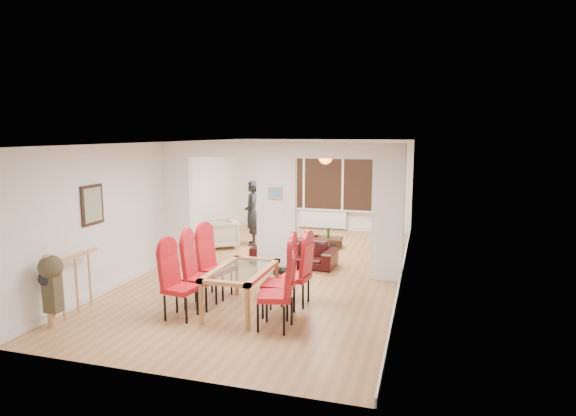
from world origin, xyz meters
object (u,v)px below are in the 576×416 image
at_px(dining_chair_lb, 200,273).
at_px(dining_chair_ra, 275,290).
at_px(dining_chair_rc, 295,272).
at_px(bottle, 328,233).
at_px(dining_chair_rb, 279,279).
at_px(person, 252,213).
at_px(dining_chair_lc, 217,265).
at_px(bowl, 315,235).
at_px(dining_chair_la, 181,283).
at_px(armchair, 221,234).
at_px(coffee_table, 321,242).
at_px(dining_table, 242,290).
at_px(television, 381,238).
at_px(sofa, 294,253).

xyz_separation_m(dining_chair_lb, dining_chair_ra, (1.42, -0.49, 0.02)).
distance_m(dining_chair_rc, bottle, 4.00).
height_order(dining_chair_rb, person, person).
relative_size(dining_chair_lc, bowl, 5.64).
bearing_deg(dining_chair_rb, bottle, 88.41).
xyz_separation_m(dining_chair_la, dining_chair_rb, (1.39, 0.51, 0.04)).
xyz_separation_m(dining_chair_lb, armchair, (-1.37, 3.88, -0.22)).
distance_m(dining_chair_la, person, 4.90).
bearing_deg(dining_chair_lc, coffee_table, 89.76).
height_order(dining_table, bottle, dining_table).
bearing_deg(coffee_table, television, 11.67).
relative_size(person, television, 1.86).
bearing_deg(dining_table, dining_chair_rb, -3.17).
bearing_deg(bottle, dining_chair_lb, -104.34).
xyz_separation_m(dining_table, armchair, (-2.06, 3.84, -0.00)).
relative_size(dining_chair_ra, television, 1.33).
xyz_separation_m(dining_chair_lc, dining_chair_rb, (1.27, -0.52, 0.02)).
distance_m(dining_chair_lc, coffee_table, 4.21).
xyz_separation_m(dining_chair_rc, television, (0.98, 4.35, -0.29)).
height_order(dining_chair_lb, sofa, dining_chair_lb).
xyz_separation_m(dining_chair_lb, dining_chair_rb, (1.32, 0.00, 0.02)).
bearing_deg(dining_table, bottle, 84.06).
distance_m(dining_chair_la, sofa, 3.47).
xyz_separation_m(dining_chair_lc, dining_chair_ra, (1.37, -1.01, 0.02)).
distance_m(dining_chair_rb, person, 4.81).
bearing_deg(dining_table, dining_chair_lc, 143.03).
height_order(dining_chair_rc, bowl, dining_chair_rc).
relative_size(dining_chair_rb, coffee_table, 1.13).
bearing_deg(dining_chair_rc, coffee_table, 103.57).
distance_m(dining_table, dining_chair_lc, 0.84).
height_order(dining_chair_la, bottle, dining_chair_la).
xyz_separation_m(dining_chair_lb, person, (-0.73, 4.35, 0.25)).
distance_m(dining_table, dining_chair_lb, 0.73).
bearing_deg(dining_table, dining_chair_ra, -36.13).
bearing_deg(person, dining_chair_rc, 6.73).
height_order(sofa, person, person).
relative_size(dining_chair_ra, armchair, 1.55).
xyz_separation_m(dining_chair_la, sofa, (0.84, 3.35, -0.28)).
distance_m(armchair, coffee_table, 2.46).
height_order(dining_chair_la, bowl, dining_chair_la).
xyz_separation_m(dining_table, television, (1.72, 4.87, -0.09)).
relative_size(armchair, bottle, 2.73).
xyz_separation_m(sofa, person, (-1.50, 1.50, 0.55)).
distance_m(dining_chair_lb, sofa, 2.97).
height_order(dining_chair_rc, bottle, dining_chair_rc).
distance_m(dining_chair_ra, dining_chair_rb, 0.50).
xyz_separation_m(person, television, (3.15, 0.56, -0.56)).
bearing_deg(television, bottle, 100.45).
relative_size(dining_table, dining_chair_lb, 1.31).
bearing_deg(person, sofa, 22.08).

